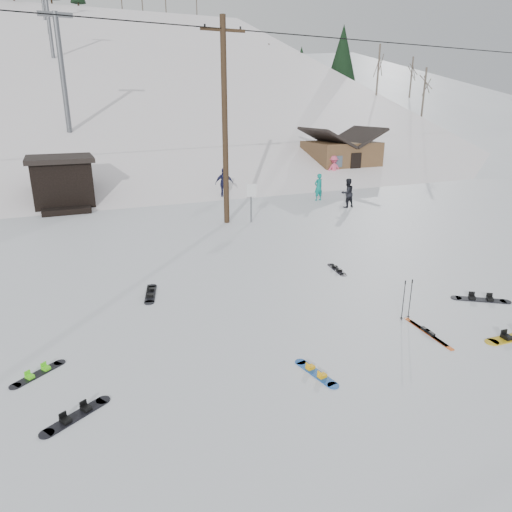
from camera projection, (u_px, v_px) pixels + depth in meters
name	position (u px, v px, depth m)	size (l,w,h in m)	color
ground	(375.00, 391.00, 9.02)	(200.00, 200.00, 0.00)	white
ski_slope	(109.00, 242.00, 60.66)	(60.00, 75.00, 45.00)	white
ridge_right	(367.00, 216.00, 70.39)	(34.00, 85.00, 36.00)	white
treeline_right	(399.00, 148.00, 59.20)	(20.00, 60.00, 10.00)	black
treeline_crest	(82.00, 135.00, 83.83)	(50.00, 6.00, 10.00)	black
utility_pole	(225.00, 121.00, 20.48)	(2.00, 0.26, 9.00)	#3A2819
trail_sign	(251.00, 196.00, 21.61)	(0.50, 0.09, 1.85)	#595B60
lift_hut	(62.00, 182.00, 24.91)	(3.40, 4.10, 2.75)	black
lift_tower_near	(62.00, 67.00, 31.12)	(2.20, 0.36, 8.00)	#595B60
lift_tower_mid	(48.00, 12.00, 46.46)	(2.20, 0.36, 8.00)	#595B60
cabin	(341.00, 158.00, 35.11)	(5.39, 4.40, 3.77)	brown
hero_snowboard	(316.00, 373.00, 9.61)	(0.42, 1.28, 0.09)	blue
hero_skis	(428.00, 332.00, 11.30)	(0.26, 1.77, 0.09)	#CF4D15
ski_poles	(407.00, 299.00, 11.87)	(0.31, 0.08, 1.11)	black
board_scatter_a	(76.00, 416.00, 8.28)	(1.26, 0.86, 0.10)	black
board_scatter_b	(151.00, 293.00, 13.63)	(0.61, 1.52, 0.11)	black
board_scatter_c	(38.00, 373.00, 9.58)	(1.09, 0.84, 0.09)	black
board_scatter_d	(481.00, 299.00, 13.22)	(1.40, 1.08, 0.12)	black
board_scatter_f	(337.00, 269.00, 15.64)	(0.40, 1.28, 0.09)	black
skier_teal	(318.00, 187.00, 26.76)	(0.57, 0.38, 1.57)	#0C796E
skier_dark	(347.00, 193.00, 24.92)	(0.77, 0.60, 1.59)	black
skier_pink	(333.00, 169.00, 32.83)	(1.24, 0.71, 1.92)	#DC4D6F
skier_navy	(224.00, 183.00, 27.19)	(1.08, 0.45, 1.84)	#17183B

